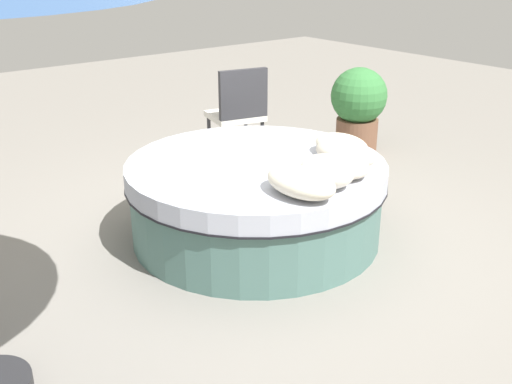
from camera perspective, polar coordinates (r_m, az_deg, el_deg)
ground_plane at (r=4.81m, az=0.00°, el=-4.09°), size 16.00×16.00×0.00m
round_bed at (r=4.68m, az=0.00°, el=-0.62°), size 1.98×1.98×0.62m
throw_pillow_0 at (r=3.94m, az=4.24°, el=0.94°), size 0.55×0.34×0.18m
throw_pillow_1 at (r=4.10m, az=6.68°, el=1.97°), size 0.40×0.33×0.21m
throw_pillow_2 at (r=4.31m, az=8.08°, el=2.41°), size 0.42×0.37×0.14m
throw_pillow_3 at (r=4.52m, az=8.35°, el=3.60°), size 0.52×0.32×0.18m
throw_pillow_4 at (r=4.74m, az=8.03°, el=4.40°), size 0.47×0.33×0.16m
patio_chair at (r=6.37m, az=-1.63°, el=7.92°), size 0.61×0.62×0.98m
planter at (r=6.67m, az=9.60°, el=7.93°), size 0.60×0.60×0.94m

